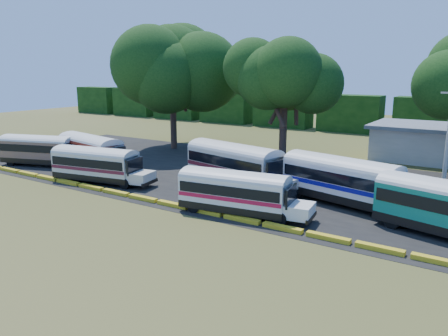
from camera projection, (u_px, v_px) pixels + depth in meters
The scene contains 13 objects.
ground at pixel (149, 207), 32.47m from camera, with size 160.00×160.00×0.00m, color #374316.
asphalt_strip at pixel (242, 176), 41.75m from camera, with size 64.00×24.00×0.02m, color black.
curb at pixel (157, 201), 33.26m from camera, with size 53.70×0.45×0.30m.
treeline_backdrop at pixel (350, 114), 71.06m from camera, with size 130.00×4.00×6.00m.
bus_beige at pixel (41, 148), 46.08m from camera, with size 10.09×5.35×3.23m.
bus_red at pixel (92, 150), 44.47m from camera, with size 10.92×4.62×3.49m.
bus_cream_west at pixel (97, 163), 39.09m from camera, with size 10.00×4.10×3.20m.
bus_cream_east at pixel (236, 162), 38.04m from camera, with size 11.61×5.15×3.71m.
bus_white_red at pixel (237, 190), 30.41m from camera, with size 9.71×3.64×3.12m.
bus_white_blue at pixel (343, 178), 32.69m from camera, with size 11.26×5.15×3.60m.
tree_west at pixel (172, 64), 54.27m from camera, with size 13.14×13.14×15.45m.
tree_center at pixel (285, 75), 45.00m from camera, with size 9.56×9.56×13.00m.
utility_pole at pixel (447, 148), 30.89m from camera, with size 1.60×0.30×8.84m.
Camera 1 is at (21.65, -22.95, 9.95)m, focal length 35.00 mm.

